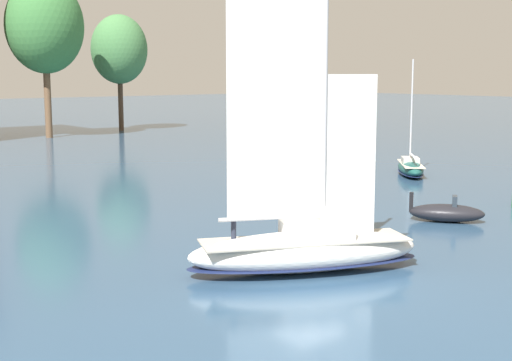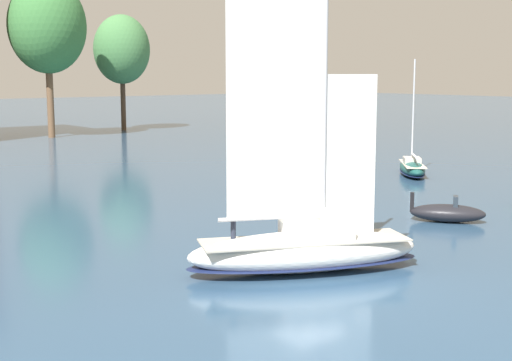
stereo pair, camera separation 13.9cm
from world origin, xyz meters
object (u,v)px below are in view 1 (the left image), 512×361
object	(u,v)px
sailboat_moored_near_marina	(411,167)
sailboat_main	(305,245)
tree_shore_center	(45,26)
motor_tender	(446,213)
tree_shore_left	(119,50)

from	to	relation	value
sailboat_moored_near_marina	sailboat_main	bearing A→B (deg)	-149.38
tree_shore_center	motor_tender	world-z (taller)	tree_shore_center
sailboat_moored_near_marina	motor_tender	distance (m)	17.37
tree_shore_left	tree_shore_center	bearing A→B (deg)	-159.92
tree_shore_left	tree_shore_center	xyz separation A→B (m)	(-12.11, -4.42, 2.33)
tree_shore_center	sailboat_moored_near_marina	bearing A→B (deg)	-80.17
sailboat_moored_near_marina	tree_shore_left	bearing A→B (deg)	85.81
sailboat_moored_near_marina	motor_tender	xyz separation A→B (m)	(-12.33, -12.24, -0.12)
tree_shore_left	tree_shore_center	distance (m)	13.10
sailboat_main	sailboat_moored_near_marina	world-z (taller)	sailboat_main
sailboat_main	motor_tender	distance (m)	12.30
tree_shore_left	sailboat_main	xyz separation A→B (m)	(-28.25, -66.67, -9.77)
sailboat_moored_near_marina	motor_tender	world-z (taller)	sailboat_moored_near_marina
tree_shore_left	sailboat_main	distance (m)	73.06
tree_shore_left	motor_tender	bearing A→B (deg)	-104.08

